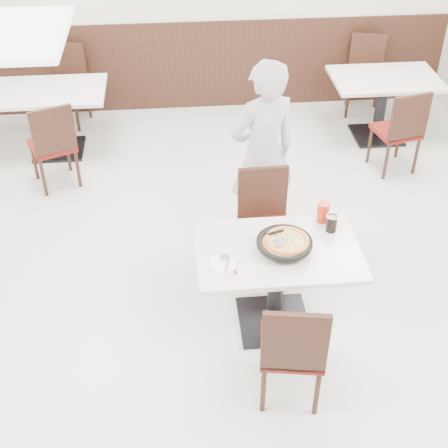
{
  "coord_description": "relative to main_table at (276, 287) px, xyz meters",
  "views": [
    {
      "loc": [
        -0.52,
        -3.89,
        3.62
      ],
      "look_at": [
        -0.19,
        -0.3,
        0.92
      ],
      "focal_mm": 50.0,
      "sensor_mm": 36.0,
      "label": 1
    }
  ],
  "objects": [
    {
      "name": "floor",
      "position": [
        -0.2,
        0.42,
        -0.38
      ],
      "size": [
        7.0,
        7.0,
        0.0
      ],
      "primitive_type": "plane",
      "color": "#B5B4B0",
      "rests_on": "ground"
    },
    {
      "name": "wainscot_back",
      "position": [
        -0.2,
        3.9,
        0.18
      ],
      "size": [
        5.9,
        0.03,
        1.1
      ],
      "primitive_type": "cube",
      "color": "black",
      "rests_on": "floor"
    },
    {
      "name": "main_table",
      "position": [
        0.0,
        0.0,
        0.0
      ],
      "size": [
        1.23,
        0.85,
        0.75
      ],
      "primitive_type": null,
      "rotation": [
        0.0,
        0.0,
        -0.04
      ],
      "color": "beige",
      "rests_on": "floor"
    },
    {
      "name": "chair_near",
      "position": [
        -0.0,
        -0.68,
        0.1
      ],
      "size": [
        0.48,
        0.48,
        0.95
      ],
      "primitive_type": null,
      "rotation": [
        0.0,
        0.0,
        -0.16
      ],
      "color": "black",
      "rests_on": "floor"
    },
    {
      "name": "chair_far",
      "position": [
        0.01,
        0.62,
        0.1
      ],
      "size": [
        0.44,
        0.44,
        0.95
      ],
      "primitive_type": null,
      "rotation": [
        0.0,
        0.0,
        3.18
      ],
      "color": "black",
      "rests_on": "floor"
    },
    {
      "name": "trivet",
      "position": [
        0.01,
        -0.03,
        0.39
      ],
      "size": [
        0.14,
        0.14,
        0.04
      ],
      "primitive_type": "cylinder",
      "rotation": [
        0.0,
        0.0,
        -0.04
      ],
      "color": "black",
      "rests_on": "main_table"
    },
    {
      "name": "pizza_pan",
      "position": [
        0.04,
        -0.02,
        0.42
      ],
      "size": [
        0.38,
        0.38,
        0.01
      ],
      "primitive_type": "cylinder",
      "rotation": [
        0.0,
        0.0,
        -0.04
      ],
      "color": "black",
      "rests_on": "trivet"
    },
    {
      "name": "pizza",
      "position": [
        0.06,
        -0.0,
        0.44
      ],
      "size": [
        0.37,
        0.37,
        0.02
      ],
      "primitive_type": "cylinder",
      "rotation": [
        0.0,
        0.0,
        -0.04
      ],
      "color": "#D58B49",
      "rests_on": "pizza_pan"
    },
    {
      "name": "pizza_server",
      "position": [
        -0.0,
        -0.04,
        0.47
      ],
      "size": [
        0.08,
        0.1,
        0.0
      ],
      "primitive_type": "cube",
      "rotation": [
        0.0,
        0.0,
        0.13
      ],
      "color": "silver",
      "rests_on": "pizza"
    },
    {
      "name": "napkin",
      "position": [
        -0.42,
        -0.17,
        0.38
      ],
      "size": [
        0.17,
        0.17,
        0.0
      ],
      "primitive_type": "cube",
      "rotation": [
        0.0,
        0.0,
        0.1
      ],
      "color": "white",
      "rests_on": "main_table"
    },
    {
      "name": "side_plate",
      "position": [
        -0.42,
        -0.14,
        0.38
      ],
      "size": [
        0.2,
        0.2,
        0.01
      ],
      "primitive_type": "cylinder",
      "rotation": [
        0.0,
        0.0,
        -0.04
      ],
      "color": "white",
      "rests_on": "napkin"
    },
    {
      "name": "fork",
      "position": [
        -0.39,
        -0.15,
        0.39
      ],
      "size": [
        0.05,
        0.16,
        0.0
      ],
      "primitive_type": "cube",
      "rotation": [
        0.0,
        0.0,
        -0.25
      ],
      "color": "silver",
      "rests_on": "side_plate"
    },
    {
      "name": "cola_glass",
      "position": [
        0.43,
        0.19,
        0.44
      ],
      "size": [
        0.09,
        0.09,
        0.13
      ],
      "primitive_type": "cylinder",
      "rotation": [
        0.0,
        0.0,
        -0.04
      ],
      "color": "black",
      "rests_on": "main_table"
    },
    {
      "name": "red_cup",
      "position": [
        0.4,
        0.32,
        0.45
      ],
      "size": [
        0.1,
        0.1,
        0.16
      ],
      "primitive_type": "cylinder",
      "rotation": [
        0.0,
        0.0,
        -0.04
      ],
      "color": "#B5270F",
      "rests_on": "main_table"
    },
    {
      "name": "diner_person",
      "position": [
        0.04,
        1.15,
        0.49
      ],
      "size": [
        0.74,
        0.61,
        1.73
      ],
      "primitive_type": "imported",
      "rotation": [
        0.0,
        0.0,
        3.49
      ],
      "color": "#B3B3B8",
      "rests_on": "floor"
    },
    {
      "name": "bg_table_left",
      "position": [
        -2.02,
        2.92,
        0.0
      ],
      "size": [
        1.26,
        0.89,
        0.75
      ],
      "primitive_type": null,
      "rotation": [
        0.0,
        0.0,
        0.08
      ],
      "color": "beige",
      "rests_on": "floor"
    },
    {
      "name": "bg_chair_left_near",
      "position": [
        -1.95,
        2.24,
        0.1
      ],
      "size": [
        0.55,
        0.55,
        0.95
      ],
      "primitive_type": null,
      "rotation": [
        0.0,
        0.0,
        0.39
      ],
      "color": "black",
      "rests_on": "floor"
    },
    {
      "name": "bg_chair_left_far",
      "position": [
        -1.96,
        3.6,
        0.1
      ],
      "size": [
        0.53,
        0.53,
        0.95
      ],
      "primitive_type": null,
      "rotation": [
        0.0,
        0.0,
        2.83
      ],
      "color": "black",
      "rests_on": "floor"
    },
    {
      "name": "bg_table_right",
      "position": [
        1.7,
        2.91,
        0.0
      ],
      "size": [
        1.28,
        0.93,
        0.75
      ],
      "primitive_type": null,
      "rotation": [
        0.0,
        0.0,
        -0.12
      ],
      "color": "beige",
      "rests_on": "floor"
    },
    {
      "name": "bg_chair_right_near",
      "position": [
        1.64,
        2.2,
        0.1
      ],
      "size": [
        0.5,
        0.5,
        0.95
      ],
      "primitive_type": null,
      "rotation": [
        0.0,
        0.0,
        0.22
      ],
      "color": "black",
      "rests_on": "floor"
    },
    {
      "name": "bg_chair_right_far",
      "position": [
        1.67,
        3.54,
        0.1
      ],
      "size": [
        0.51,
        0.51,
        0.95
      ],
      "primitive_type": null,
      "rotation": [
        0.0,
        0.0,
        2.88
      ],
      "color": "black",
      "rests_on": "floor"
    }
  ]
}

